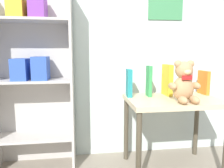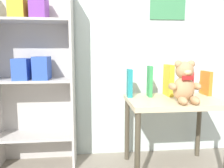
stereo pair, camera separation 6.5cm
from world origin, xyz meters
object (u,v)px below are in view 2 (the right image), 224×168
object	(u,v)px
book_standing_yellow	(168,80)
book_standing_orange	(206,83)
display_table	(173,109)
teddy_bear	(184,83)
book_standing_teal	(130,83)
book_standing_green	(150,81)
bookshelf_side	(34,68)
book_standing_red	(188,84)

from	to	relation	value
book_standing_yellow	book_standing_orange	distance (m)	0.33
display_table	teddy_bear	xyz separation A→B (m)	(0.03, -0.11, 0.22)
display_table	book_standing_teal	bearing A→B (deg)	160.20
book_standing_green	book_standing_orange	world-z (taller)	book_standing_green
teddy_bear	book_standing_teal	xyz separation A→B (m)	(-0.36, 0.23, -0.03)
teddy_bear	book_standing_orange	bearing A→B (deg)	39.42
bookshelf_side	book_standing_red	bearing A→B (deg)	-4.94
display_table	book_standing_orange	bearing A→B (deg)	22.46
book_standing_green	book_standing_red	distance (m)	0.33
bookshelf_side	book_standing_green	size ratio (longest dim) A/B	5.83
bookshelf_side	book_standing_orange	distance (m)	1.42
bookshelf_side	display_table	xyz separation A→B (m)	(1.09, -0.22, -0.31)
display_table	teddy_bear	size ratio (longest dim) A/B	2.38
bookshelf_side	display_table	world-z (taller)	bookshelf_side
book_standing_teal	book_standing_orange	world-z (taller)	book_standing_teal
bookshelf_side	book_standing_orange	size ratio (longest dim) A/B	7.22
display_table	teddy_bear	distance (m)	0.25
bookshelf_side	book_standing_red	world-z (taller)	bookshelf_side
book_standing_teal	book_standing_green	xyz separation A→B (m)	(0.16, -0.01, 0.01)
book_standing_yellow	book_standing_orange	bearing A→B (deg)	-0.84
bookshelf_side	book_standing_yellow	size ratio (longest dim) A/B	5.64
teddy_bear	book_standing_red	xyz separation A→B (m)	(0.13, 0.22, -0.04)
book_standing_teal	book_standing_yellow	world-z (taller)	book_standing_yellow
bookshelf_side	book_standing_red	size ratio (longest dim) A/B	7.17
display_table	book_standing_red	size ratio (longest dim) A/B	3.56
book_standing_teal	book_standing_green	bearing A→B (deg)	0.91
book_standing_yellow	book_standing_orange	size ratio (longest dim) A/B	1.28
book_standing_green	book_standing_orange	size ratio (longest dim) A/B	1.24
book_standing_teal	book_standing_green	distance (m)	0.16
display_table	book_standing_yellow	distance (m)	0.25
teddy_bear	book_standing_red	distance (m)	0.26
book_standing_yellow	bookshelf_side	bearing A→B (deg)	173.88
book_standing_teal	book_standing_green	size ratio (longest dim) A/B	0.90
bookshelf_side	teddy_bear	world-z (taller)	bookshelf_side
display_table	book_standing_teal	distance (m)	0.40
book_standing_green	book_standing_red	world-z (taller)	book_standing_green
book_standing_teal	book_standing_yellow	xyz separation A→B (m)	(0.33, 0.01, 0.02)
book_standing_teal	book_standing_red	size ratio (longest dim) A/B	1.10
book_standing_red	bookshelf_side	bearing A→B (deg)	175.50
book_standing_red	display_table	bearing A→B (deg)	-144.80
bookshelf_side	teddy_bear	size ratio (longest dim) A/B	4.80
book_standing_green	book_standing_red	bearing A→B (deg)	2.65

